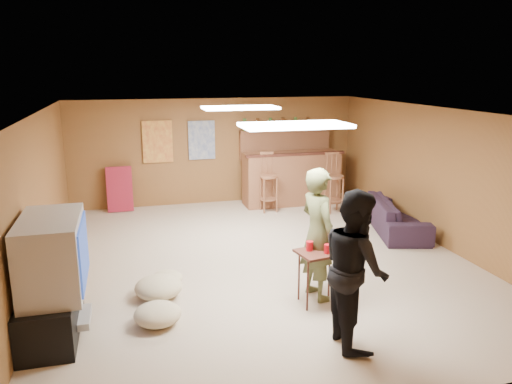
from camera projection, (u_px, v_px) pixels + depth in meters
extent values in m
plane|color=tan|center=(259.00, 260.00, 7.47)|extent=(7.00, 7.00, 0.00)
cube|color=silver|center=(260.00, 112.00, 6.95)|extent=(6.00, 7.00, 0.02)
cube|color=brown|center=(216.00, 151.00, 10.50)|extent=(6.00, 0.02, 2.20)
cube|color=brown|center=(376.00, 288.00, 3.93)|extent=(6.00, 0.02, 2.20)
cube|color=brown|center=(37.00, 202.00, 6.46)|extent=(0.02, 7.00, 2.20)
cube|color=brown|center=(441.00, 177.00, 7.96)|extent=(0.02, 7.00, 2.20)
cube|color=black|center=(51.00, 312.00, 5.33)|extent=(0.55, 1.30, 0.50)
cube|color=#B2B2B7|center=(74.00, 318.00, 5.41)|extent=(0.35, 0.50, 0.08)
cube|color=#B2B2B7|center=(52.00, 255.00, 5.19)|extent=(0.60, 1.10, 0.80)
cube|color=navy|center=(84.00, 252.00, 5.27)|extent=(0.02, 0.95, 0.65)
cube|color=brown|center=(291.00, 178.00, 10.49)|extent=(2.00, 0.60, 1.10)
cube|color=#3D1A13|center=(296.00, 154.00, 10.12)|extent=(2.10, 0.12, 0.05)
cube|color=brown|center=(285.00, 131.00, 10.68)|extent=(2.00, 0.18, 0.05)
cube|color=brown|center=(285.00, 144.00, 10.77)|extent=(2.00, 0.14, 0.60)
cube|color=#BF3F26|center=(158.00, 142.00, 10.10)|extent=(0.60, 0.03, 0.85)
cube|color=#334C99|center=(202.00, 140.00, 10.32)|extent=(0.55, 0.03, 0.80)
cube|color=maroon|center=(120.00, 189.00, 9.97)|extent=(0.50, 0.26, 0.91)
cube|color=white|center=(295.00, 125.00, 5.55)|extent=(1.20, 0.60, 0.04)
cube|color=white|center=(240.00, 108.00, 8.08)|extent=(1.20, 0.60, 0.04)
imported|color=brown|center=(318.00, 234.00, 6.09)|extent=(0.52, 0.67, 1.65)
imported|color=black|center=(355.00, 268.00, 5.05)|extent=(0.69, 0.85, 1.64)
imported|color=black|center=(397.00, 215.00, 8.76)|extent=(1.23, 2.03, 0.56)
cube|color=#3D1A13|center=(319.00, 277.00, 6.02)|extent=(0.58, 0.50, 0.67)
cylinder|color=red|center=(310.00, 246.00, 5.95)|extent=(0.11, 0.11, 0.12)
cylinder|color=red|center=(328.00, 249.00, 5.86)|extent=(0.09, 0.09, 0.11)
cylinder|color=navy|center=(327.00, 243.00, 6.05)|extent=(0.09, 0.09, 0.11)
ellipsoid|color=tan|center=(159.00, 287.00, 6.22)|extent=(0.65, 0.65, 0.27)
ellipsoid|color=tan|center=(167.00, 278.00, 6.59)|extent=(0.42, 0.42, 0.18)
ellipsoid|color=tan|center=(158.00, 314.00, 5.56)|extent=(0.63, 0.63, 0.24)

